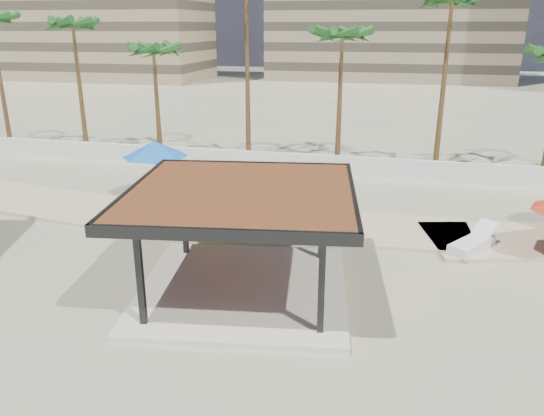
{
  "coord_description": "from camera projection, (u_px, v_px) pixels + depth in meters",
  "views": [
    {
      "loc": [
        6.64,
        -14.44,
        8.42
      ],
      "look_at": [
        1.87,
        5.38,
        1.4
      ],
      "focal_mm": 35.0,
      "sensor_mm": 36.0,
      "label": 1
    }
  ],
  "objects": [
    {
      "name": "palm_e",
      "position": [
        342.0,
        40.0,
        31.25
      ],
      "size": [
        3.0,
        3.0,
        8.77
      ],
      "color": "brown",
      "rests_on": "ground"
    },
    {
      "name": "pavilion_central",
      "position": [
        242.0,
        232.0,
        17.05
      ],
      "size": [
        8.06,
        8.06,
        3.6
      ],
      "rotation": [
        0.0,
        0.0,
        0.15
      ],
      "color": "beige",
      "rests_on": "ground"
    },
    {
      "name": "promenade",
      "position": [
        286.0,
        220.0,
        24.07
      ],
      "size": [
        44.45,
        7.97,
        0.24
      ],
      "color": "#C6B284",
      "rests_on": "ground"
    },
    {
      "name": "lounger_a",
      "position": [
        179.0,
        197.0,
        26.32
      ],
      "size": [
        0.67,
        1.97,
        0.74
      ],
      "rotation": [
        0.0,
        0.0,
        1.59
      ],
      "color": "white",
      "rests_on": "promenade"
    },
    {
      "name": "ground",
      "position": [
        179.0,
        295.0,
        17.49
      ],
      "size": [
        200.0,
        200.0,
        0.0
      ],
      "primitive_type": "plane",
      "color": "tan",
      "rests_on": "ground"
    },
    {
      "name": "lounger_b",
      "position": [
        473.0,
        244.0,
        20.57
      ],
      "size": [
        2.04,
        2.45,
        0.92
      ],
      "rotation": [
        0.0,
        0.0,
        0.96
      ],
      "color": "white",
      "rests_on": "promenade"
    },
    {
      "name": "boundary_wall",
      "position": [
        283.0,
        163.0,
        32.0
      ],
      "size": [
        56.0,
        0.3,
        1.2
      ],
      "primitive_type": "cube",
      "color": "silver",
      "rests_on": "ground"
    },
    {
      "name": "umbrella_b",
      "position": [
        200.0,
        170.0,
        22.24
      ],
      "size": [
        4.24,
        4.24,
        2.92
      ],
      "rotation": [
        0.0,
        0.0,
        -0.37
      ],
      "color": "beige",
      "rests_on": "promenade"
    },
    {
      "name": "palm_b",
      "position": [
        73.0,
        29.0,
        35.32
      ],
      "size": [
        3.0,
        3.0,
        9.37
      ],
      "color": "brown",
      "rests_on": "ground"
    },
    {
      "name": "palm_f",
      "position": [
        451.0,
        8.0,
        29.54
      ],
      "size": [
        3.0,
        3.0,
        10.63
      ],
      "color": "brown",
      "rests_on": "ground"
    },
    {
      "name": "umbrella_f",
      "position": [
        155.0,
        149.0,
        26.19
      ],
      "size": [
        4.22,
        4.22,
        2.88
      ],
      "rotation": [
        0.0,
        0.0,
        0.39
      ],
      "color": "beige",
      "rests_on": "promenade"
    },
    {
      "name": "palm_c",
      "position": [
        154.0,
        54.0,
        33.92
      ],
      "size": [
        3.0,
        3.0,
        7.81
      ],
      "color": "brown",
      "rests_on": "ground"
    }
  ]
}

